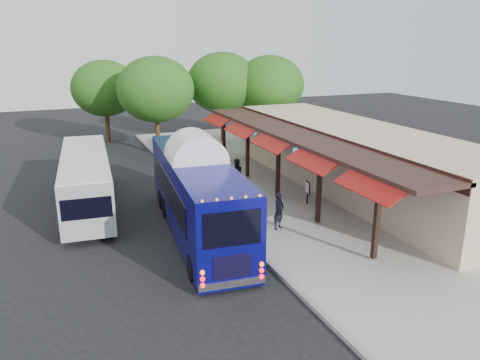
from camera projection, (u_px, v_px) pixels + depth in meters
name	position (u px, v px, depth m)	size (l,w,h in m)	color
ground	(241.00, 239.00, 19.91)	(90.00, 90.00, 0.00)	black
sidewalk	(298.00, 196.00, 25.27)	(10.00, 40.00, 0.15)	#9E9B93
curb	(211.00, 208.00, 23.45)	(0.20, 40.00, 0.16)	gray
station_shelter	(352.00, 158.00, 26.00)	(8.15, 20.00, 3.60)	tan
coach_bus	(197.00, 191.00, 20.10)	(3.43, 11.30, 3.56)	#080866
city_bus	(86.00, 178.00, 23.35)	(3.02, 10.30, 2.73)	#92959A
ped_a	(279.00, 211.00, 20.39)	(0.60, 0.39, 1.64)	black
ped_b	(236.00, 174.00, 25.88)	(0.85, 0.66, 1.75)	black
ped_c	(211.00, 167.00, 27.68)	(0.92, 0.38, 1.57)	black
ped_d	(219.00, 164.00, 27.49)	(1.28, 0.74, 1.98)	black
sign_board	(308.00, 189.00, 23.51)	(0.15, 0.54, 1.20)	black
tree_left	(156.00, 90.00, 33.57)	(5.55, 5.55, 7.11)	#382314
tree_mid	(222.00, 83.00, 37.41)	(5.71, 5.71, 7.31)	#382314
tree_right	(270.00, 85.00, 37.39)	(5.51, 5.51, 7.05)	#382314
tree_far	(105.00, 88.00, 37.18)	(5.24, 5.24, 6.71)	#382314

